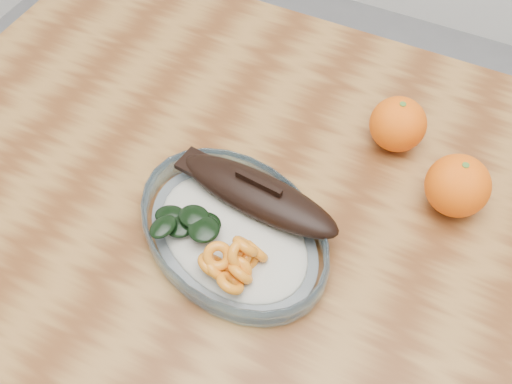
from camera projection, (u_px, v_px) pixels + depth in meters
dining_table at (320, 298)px, 0.81m from camera, size 1.20×0.80×0.75m
plated_meal at (234, 229)px, 0.73m from camera, size 0.61×0.61×0.08m
orange_left at (398, 124)px, 0.81m from camera, size 0.07×0.07×0.07m
orange_right at (458, 186)px, 0.75m from camera, size 0.08×0.08×0.08m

